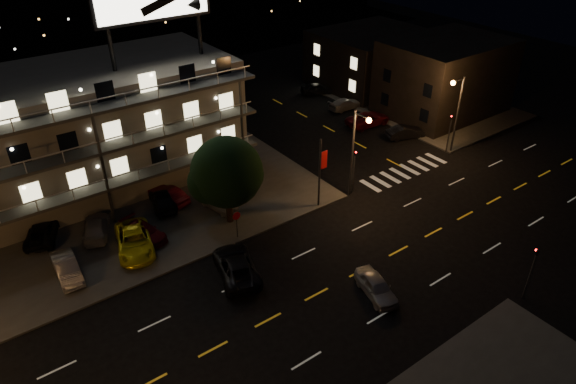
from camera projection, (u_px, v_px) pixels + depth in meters
ground at (339, 283)px, 35.85m from camera, size 140.00×140.00×0.00m
curb_nw at (52, 218)px, 42.47m from camera, size 44.00×24.00×0.15m
curb_ne at (414, 101)px, 64.62m from camera, size 16.00×24.00×0.15m
motel at (74, 132)px, 44.40m from camera, size 28.00×13.80×18.10m
side_bldg_front at (445, 77)px, 59.68m from camera, size 14.06×10.00×8.50m
side_bldg_back at (372, 58)px, 68.30m from camera, size 14.06×12.00×7.00m
streetlight_nc at (356, 146)px, 42.96m from camera, size 0.44×1.92×8.00m
streetlight_ne at (456, 107)px, 50.08m from camera, size 1.92×0.44×8.00m
signal_nw at (354, 166)px, 44.85m from camera, size 0.20×0.27×4.60m
signal_sw at (532, 268)px, 33.21m from camera, size 0.20×0.27×4.60m
signal_ne at (450, 129)px, 51.40m from camera, size 0.27×0.20×4.60m
banner_north at (320, 171)px, 42.36m from camera, size 0.83×0.16×6.40m
stop_sign at (237, 221)px, 39.31m from camera, size 0.91×0.11×2.61m
tree at (226, 174)px, 39.70m from camera, size 5.88×5.66×7.40m
lot_car_1 at (67, 268)px, 35.86m from camera, size 1.68×4.25×1.38m
lot_car_2 at (134, 241)px, 38.43m from camera, size 3.92×6.00×1.53m
lot_car_3 at (144, 232)px, 39.70m from camera, size 2.82×4.51×1.22m
lot_car_4 at (218, 201)px, 43.30m from camera, size 2.28×4.16×1.34m
lot_car_6 at (42, 231)px, 39.69m from camera, size 3.78×5.11×1.29m
lot_car_7 at (96, 227)px, 40.13m from camera, size 3.33×4.83×1.30m
lot_car_8 at (162, 198)px, 43.48m from camera, size 2.79×4.82×1.54m
lot_car_9 at (168, 195)px, 44.08m from camera, size 2.51×4.36×1.36m
side_car_0 at (405, 132)px, 55.21m from camera, size 4.43×2.76×1.38m
side_car_1 at (368, 119)px, 58.11m from camera, size 5.41×2.73×1.47m
side_car_2 at (345, 104)px, 62.19m from camera, size 4.44×1.82×1.29m
side_car_3 at (318, 89)px, 66.39m from camera, size 4.64×3.34×1.47m
road_car_east at (376, 287)px, 34.51m from camera, size 2.58×4.26×1.36m
road_car_west at (236, 266)px, 36.21m from camera, size 4.05×6.05×1.54m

